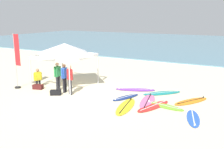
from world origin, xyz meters
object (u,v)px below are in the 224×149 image
at_px(person_blue, 64,76).
at_px(person_red, 70,78).
at_px(gear_bag_by_pole, 56,93).
at_px(surfboard_teal, 162,93).
at_px(surfboard_red, 153,106).
at_px(person_green, 58,74).
at_px(banner_flag, 17,63).
at_px(surfboard_lime, 164,106).
at_px(person_yellow, 38,77).
at_px(gear_bag_near_tent, 38,87).
at_px(surfboard_blue, 193,118).
at_px(surfboard_pink, 147,101).
at_px(surfboard_purple, 135,89).
at_px(surfboard_navy, 126,97).
at_px(canopy_tent, 65,49).
at_px(surfboard_orange, 191,101).

bearing_deg(person_blue, person_red, -17.58).
bearing_deg(gear_bag_by_pole, person_red, 35.21).
distance_m(surfboard_teal, person_blue, 5.77).
height_order(surfboard_teal, surfboard_red, same).
distance_m(person_green, banner_flag, 2.65).
height_order(surfboard_lime, surfboard_red, same).
xyz_separation_m(surfboard_teal, surfboard_lime, (0.72, -2.02, 0.00)).
xyz_separation_m(person_blue, gear_bag_by_pole, (-0.15, -0.65, -0.85)).
xyz_separation_m(surfboard_lime, person_yellow, (-8.03, -0.42, 0.62)).
xyz_separation_m(surfboard_teal, gear_bag_near_tent, (-6.99, -2.79, 0.10)).
height_order(surfboard_lime, person_red, person_red).
height_order(surfboard_teal, gear_bag_near_tent, gear_bag_near_tent).
relative_size(person_red, gear_bag_near_tent, 2.85).
bearing_deg(surfboard_blue, gear_bag_by_pole, -178.09).
bearing_deg(surfboard_lime, gear_bag_by_pole, -169.10).
bearing_deg(surfboard_pink, banner_flag, -169.85).
relative_size(surfboard_teal, person_blue, 1.23).
xyz_separation_m(surfboard_purple, gear_bag_near_tent, (-5.33, -2.68, 0.10)).
relative_size(surfboard_navy, person_blue, 1.10).
bearing_deg(person_blue, surfboard_pink, 8.26).
bearing_deg(surfboard_navy, gear_bag_near_tent, -169.11).
bearing_deg(gear_bag_near_tent, surfboard_purple, 26.70).
distance_m(canopy_tent, person_blue, 1.95).
bearing_deg(surfboard_pink, surfboard_orange, 29.91).
height_order(surfboard_red, surfboard_pink, same).
xyz_separation_m(surfboard_pink, person_blue, (-4.89, -0.71, 0.95)).
distance_m(surfboard_teal, gear_bag_near_tent, 7.53).
relative_size(surfboard_navy, surfboard_pink, 0.71).
bearing_deg(person_yellow, person_blue, -2.17).
bearing_deg(surfboard_lime, person_red, -172.78).
relative_size(person_green, gear_bag_by_pole, 2.85).
bearing_deg(surfboard_navy, person_yellow, -173.14).
distance_m(surfboard_teal, surfboard_pink, 1.83).
bearing_deg(surfboard_blue, surfboard_orange, 103.73).
bearing_deg(gear_bag_near_tent, surfboard_navy, 10.89).
bearing_deg(canopy_tent, person_yellow, -144.39).
xyz_separation_m(canopy_tent, person_yellow, (-1.41, -1.01, -1.73)).
bearing_deg(surfboard_orange, person_yellow, -168.96).
xyz_separation_m(canopy_tent, surfboard_orange, (7.68, 0.76, -2.35)).
height_order(surfboard_blue, banner_flag, banner_flag).
xyz_separation_m(surfboard_orange, person_red, (-6.35, -2.02, 0.95)).
bearing_deg(gear_bag_near_tent, person_red, 2.47).
bearing_deg(gear_bag_by_pole, gear_bag_near_tent, 167.74).
distance_m(surfboard_pink, person_yellow, 7.15).
height_order(surfboard_teal, surfboard_lime, same).
height_order(canopy_tent, surfboard_red, canopy_tent).
distance_m(surfboard_teal, surfboard_red, 2.33).
bearing_deg(surfboard_lime, surfboard_blue, -29.26).
distance_m(surfboard_navy, person_green, 4.35).
bearing_deg(person_yellow, canopy_tent, 35.61).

